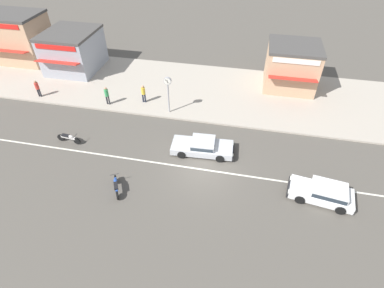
{
  "coord_description": "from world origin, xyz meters",
  "views": [
    {
      "loc": [
        2.18,
        -14.26,
        14.82
      ],
      "look_at": [
        -1.1,
        1.58,
        0.8
      ],
      "focal_mm": 28.0,
      "sensor_mm": 36.0,
      "label": 1
    }
  ],
  "objects": [
    {
      "name": "lane_centre_stripe",
      "position": [
        0.0,
        0.0,
        0.0
      ],
      "size": [
        50.4,
        0.14,
        0.01
      ],
      "primitive_type": "cube",
      "color": "silver",
      "rests_on": "ground"
    },
    {
      "name": "kerb_strip",
      "position": [
        0.0,
        10.26,
        0.07
      ],
      "size": [
        68.0,
        10.0,
        0.15
      ],
      "primitive_type": "cube",
      "color": "#ADA393",
      "rests_on": "ground"
    },
    {
      "name": "street_clock",
      "position": [
        -4.0,
        6.04,
        2.6
      ],
      "size": [
        0.63,
        0.22,
        3.28
      ],
      "color": "#9E9EA3",
      "rests_on": "kerb_strip"
    },
    {
      "name": "shopfront_far_kios",
      "position": [
        -15.6,
        11.93,
        2.09
      ],
      "size": [
        4.88,
        6.11,
        3.87
      ],
      "color": "#999EA8",
      "rests_on": "kerb_strip"
    },
    {
      "name": "pedestrian_by_shop",
      "position": [
        -9.58,
        6.13,
        1.13
      ],
      "size": [
        0.34,
        0.34,
        1.69
      ],
      "color": "#333338",
      "rests_on": "kerb_strip"
    },
    {
      "name": "hatchback_white_0",
      "position": [
        7.69,
        -0.96,
        0.59
      ],
      "size": [
        4.06,
        2.23,
        1.1
      ],
      "color": "white",
      "rests_on": "ground"
    },
    {
      "name": "pedestrian_mid_kerb",
      "position": [
        -6.58,
        7.09,
        1.12
      ],
      "size": [
        0.34,
        0.34,
        1.66
      ],
      "color": "#232838",
      "rests_on": "kerb_strip"
    },
    {
      "name": "shopfront_corner_warung",
      "position": [
        -22.8,
        12.71,
        2.62
      ],
      "size": [
        6.97,
        5.0,
        4.93
      ],
      "color": "tan",
      "rests_on": "kerb_strip"
    },
    {
      "name": "ground_plane",
      "position": [
        0.0,
        0.0,
        0.0
      ],
      "size": [
        160.0,
        160.0,
        0.0
      ],
      "primitive_type": "plane",
      "color": "#544F47"
    },
    {
      "name": "motorcycle_0",
      "position": [
        -10.44,
        0.81,
        0.42
      ],
      "size": [
        1.97,
        0.56,
        0.8
      ],
      "color": "black",
      "rests_on": "ground"
    },
    {
      "name": "shopfront_mid_block",
      "position": [
        6.0,
        12.68,
        2.17
      ],
      "size": [
        4.65,
        5.18,
        4.03
      ],
      "color": "tan",
      "rests_on": "kerb_strip"
    },
    {
      "name": "pedestrian_near_clock",
      "position": [
        -16.22,
        6.05,
        1.07
      ],
      "size": [
        0.34,
        0.34,
        1.59
      ],
      "color": "#333338",
      "rests_on": "kerb_strip"
    },
    {
      "name": "motorcycle_1",
      "position": [
        -5.08,
        -2.9,
        0.42
      ],
      "size": [
        1.04,
        1.79,
        0.8
      ],
      "color": "black",
      "rests_on": "ground"
    },
    {
      "name": "sedan_silver_2",
      "position": [
        -0.35,
        1.8,
        0.54
      ],
      "size": [
        4.61,
        2.09,
        1.06
      ],
      "color": "#B7BABF",
      "rests_on": "ground"
    }
  ]
}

